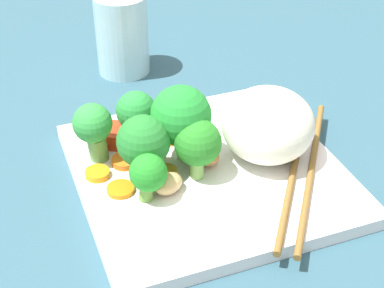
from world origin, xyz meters
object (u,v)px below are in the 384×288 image
square_plate (208,172)px  chopstick_pair (302,169)px  rice_mound (269,127)px  broccoli_floret_4 (181,116)px  drinking_glass (122,34)px  carrot_slice_5 (167,174)px

square_plate → chopstick_pair: (-7.95, 3.56, 0.98)cm
square_plate → rice_mound: (-5.87, 0.30, 4.09)cm
broccoli_floret_4 → chopstick_pair: broccoli_floret_4 is taller
drinking_glass → chopstick_pair: bearing=110.7°
rice_mound → carrot_slice_5: (9.90, -0.09, -3.09)cm
square_plate → drinking_glass: (2.30, -23.50, 4.15)cm
drinking_glass → rice_mound: bearing=108.9°
rice_mound → square_plate: bearing=-2.9°
square_plate → chopstick_pair: chopstick_pair is taller
rice_mound → broccoli_floret_4: broccoli_floret_4 is taller
broccoli_floret_4 → drinking_glass: drinking_glass is taller
carrot_slice_5 → chopstick_pair: (-11.98, 3.35, -0.03)cm
broccoli_floret_4 → carrot_slice_5: broccoli_floret_4 is taller
square_plate → chopstick_pair: bearing=155.9°
chopstick_pair → drinking_glass: 29.11cm
broccoli_floret_4 → carrot_slice_5: bearing=46.4°
rice_mound → chopstick_pair: 4.97cm
broccoli_floret_4 → drinking_glass: 21.52cm
square_plate → rice_mound: bearing=177.1°
square_plate → rice_mound: rice_mound is taller
broccoli_floret_4 → drinking_glass: bearing=-89.0°
square_plate → drinking_glass: bearing=-84.4°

